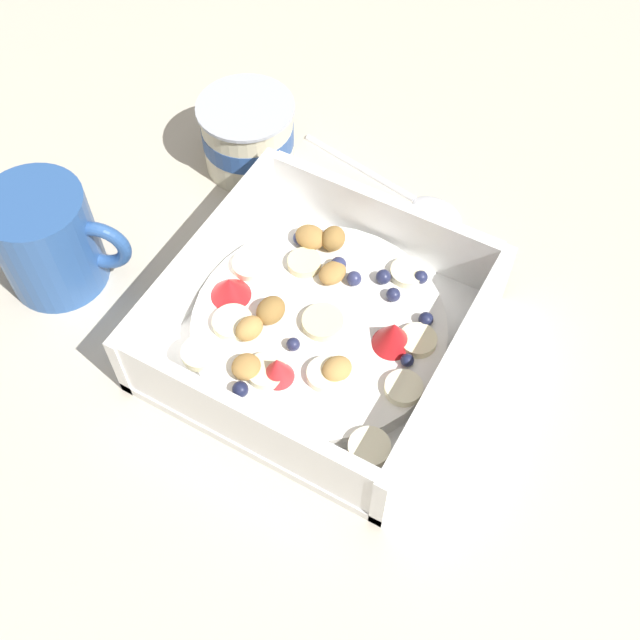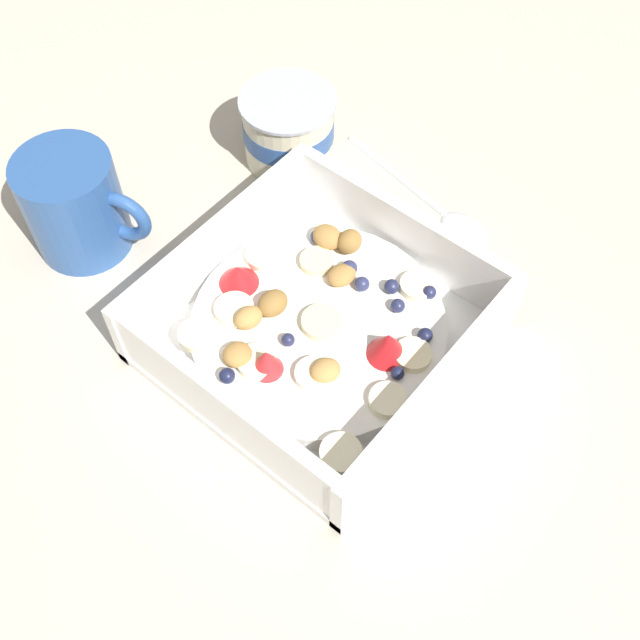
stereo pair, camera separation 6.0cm
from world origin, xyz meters
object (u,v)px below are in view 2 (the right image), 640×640
(spoon, at_px, (443,210))
(coffee_mug, at_px, (76,205))
(fruit_bowl, at_px, (319,327))
(yogurt_cup, at_px, (289,128))

(spoon, bearing_deg, coffee_mug, 135.42)
(fruit_bowl, xyz_separation_m, yogurt_cup, (0.14, 0.15, 0.01))
(coffee_mug, bearing_deg, fruit_bowl, -77.95)
(yogurt_cup, xyz_separation_m, coffee_mug, (-0.19, 0.07, 0.01))
(spoon, distance_m, coffee_mug, 0.31)
(yogurt_cup, bearing_deg, spoon, -77.70)
(yogurt_cup, height_order, coffee_mug, coffee_mug)
(yogurt_cup, relative_size, coffee_mug, 0.80)
(fruit_bowl, bearing_deg, yogurt_cup, 47.16)
(spoon, relative_size, yogurt_cup, 2.02)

